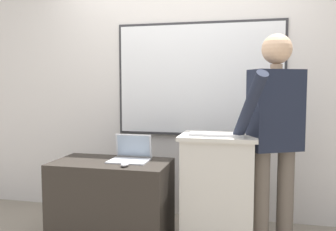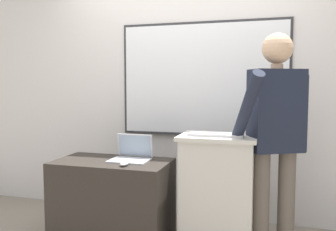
{
  "view_description": "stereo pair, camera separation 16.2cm",
  "coord_description": "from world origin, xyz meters",
  "px_view_note": "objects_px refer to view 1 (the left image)",
  "views": [
    {
      "loc": [
        0.69,
        -2.28,
        1.32
      ],
      "look_at": [
        0.04,
        0.51,
        1.08
      ],
      "focal_mm": 38.0,
      "sensor_mm": 36.0,
      "label": 1
    },
    {
      "loc": [
        0.85,
        -2.24,
        1.32
      ],
      "look_at": [
        0.04,
        0.51,
        1.08
      ],
      "focal_mm": 38.0,
      "sensor_mm": 36.0,
      "label": 2
    }
  ],
  "objects_px": {
    "person_presenter": "(275,129)",
    "computer_mouse_by_laptop": "(125,164)",
    "laptop": "(131,153)",
    "lectern_podium": "(218,193)",
    "side_desk": "(112,202)",
    "wireless_keyboard": "(217,134)"
  },
  "relations": [
    {
      "from": "person_presenter",
      "to": "computer_mouse_by_laptop",
      "type": "bearing_deg",
      "value": 166.01
    },
    {
      "from": "laptop",
      "to": "lectern_podium",
      "type": "bearing_deg",
      "value": -2.05
    },
    {
      "from": "lectern_podium",
      "to": "side_desk",
      "type": "height_order",
      "value": "lectern_podium"
    },
    {
      "from": "lectern_podium",
      "to": "side_desk",
      "type": "bearing_deg",
      "value": -175.97
    },
    {
      "from": "side_desk",
      "to": "lectern_podium",
      "type": "bearing_deg",
      "value": 4.03
    },
    {
      "from": "lectern_podium",
      "to": "computer_mouse_by_laptop",
      "type": "distance_m",
      "value": 0.77
    },
    {
      "from": "side_desk",
      "to": "laptop",
      "type": "distance_m",
      "value": 0.44
    },
    {
      "from": "lectern_podium",
      "to": "wireless_keyboard",
      "type": "relative_size",
      "value": 2.24
    },
    {
      "from": "laptop",
      "to": "wireless_keyboard",
      "type": "relative_size",
      "value": 0.77
    },
    {
      "from": "laptop",
      "to": "wireless_keyboard",
      "type": "height_order",
      "value": "wireless_keyboard"
    },
    {
      "from": "lectern_podium",
      "to": "laptop",
      "type": "distance_m",
      "value": 0.79
    },
    {
      "from": "side_desk",
      "to": "wireless_keyboard",
      "type": "xyz_separation_m",
      "value": [
        0.87,
        0.0,
        0.6
      ]
    },
    {
      "from": "side_desk",
      "to": "person_presenter",
      "type": "distance_m",
      "value": 1.46
    },
    {
      "from": "wireless_keyboard",
      "to": "computer_mouse_by_laptop",
      "type": "bearing_deg",
      "value": -167.05
    },
    {
      "from": "computer_mouse_by_laptop",
      "to": "wireless_keyboard",
      "type": "bearing_deg",
      "value": 12.95
    },
    {
      "from": "side_desk",
      "to": "computer_mouse_by_laptop",
      "type": "bearing_deg",
      "value": -41.22
    },
    {
      "from": "person_presenter",
      "to": "wireless_keyboard",
      "type": "relative_size",
      "value": 4.09
    },
    {
      "from": "laptop",
      "to": "wireless_keyboard",
      "type": "xyz_separation_m",
      "value": [
        0.72,
        -0.08,
        0.19
      ]
    },
    {
      "from": "person_presenter",
      "to": "laptop",
      "type": "bearing_deg",
      "value": 153.87
    },
    {
      "from": "wireless_keyboard",
      "to": "lectern_podium",
      "type": "bearing_deg",
      "value": 79.1
    },
    {
      "from": "wireless_keyboard",
      "to": "computer_mouse_by_laptop",
      "type": "height_order",
      "value": "wireless_keyboard"
    },
    {
      "from": "lectern_podium",
      "to": "side_desk",
      "type": "distance_m",
      "value": 0.89
    }
  ]
}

